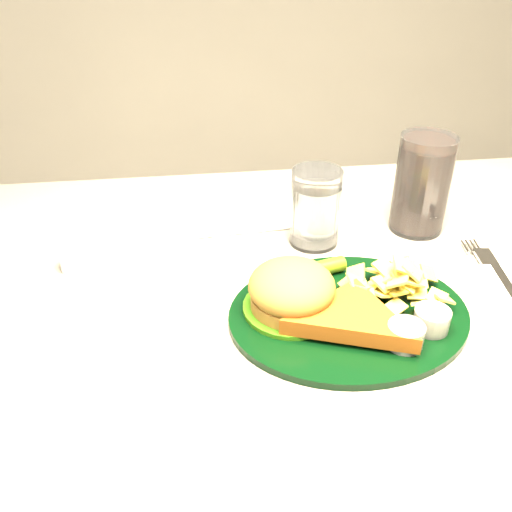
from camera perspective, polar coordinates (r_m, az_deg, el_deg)
The scene contains 7 objects.
table at distance 1.04m, azimuth 1.99°, elevation -20.45°, with size 1.20×0.80×0.75m, color gray, non-canonical shape.
dinner_plate at distance 0.72m, azimuth 9.43°, elevation -3.91°, with size 0.31×0.26×0.07m, color black, non-canonical shape.
water_glass at distance 0.86m, azimuth 5.96°, elevation 4.84°, with size 0.08×0.08×0.12m, color silver.
cola_glass at distance 0.93m, azimuth 16.26°, elevation 6.90°, with size 0.08×0.08×0.16m, color black.
fork_napkin at distance 0.84m, azimuth 24.03°, elevation -3.22°, with size 0.15×0.19×0.01m, color white, non-canonical shape.
ramekin at distance 0.86m, azimuth -17.71°, elevation -0.43°, with size 0.04×0.04×0.03m, color white.
wrapped_straw at distance 0.91m, azimuth 0.68°, elevation 2.68°, with size 0.22×0.08×0.01m, color white, non-canonical shape.
Camera 1 is at (-0.11, -0.62, 1.21)m, focal length 40.00 mm.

